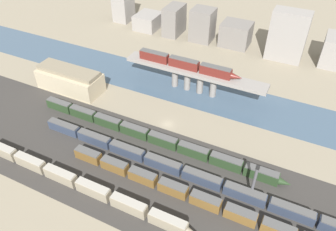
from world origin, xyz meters
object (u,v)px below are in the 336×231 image
Objects in this scene: train_yard_far at (186,172)px; warehouse_building at (70,79)px; train_yard_near at (48,170)px; train_yard_outer at (152,137)px; train_yard_mid at (193,196)px; train_on_bridge at (187,64)px; signal_tower at (254,182)px.

warehouse_building is at bearing 160.03° from train_yard_far.
train_yard_near is 35.27m from train_yard_outer.
train_yard_far is at bearing 25.05° from train_yard_near.
train_yard_far is 67.64m from warehouse_building.
train_yard_far is (39.04, 18.24, -0.18)m from train_yard_near.
train_yard_mid is 75.26m from warehouse_building.
train_on_bridge is 49.51m from warehouse_building.
train_on_bridge is 36.48m from train_yard_outer.
train_on_bridge is 66.55m from train_yard_near.
warehouse_building is (-43.98, -21.51, -7.35)m from train_on_bridge.
train_on_bridge reaches higher than train_yard_mid.
train_yard_outer reaches higher than train_yard_mid.
train_yard_mid is (24.80, -51.94, -10.12)m from train_on_bridge.
warehouse_building is (-68.78, 30.43, 2.77)m from train_yard_mid.
train_on_bridge is 0.48× the size of train_yard_outer.
train_yard_far is 3.96× the size of warehouse_building.
train_yard_near is 62.57m from signal_tower.
train_yard_near is (-19.50, -62.84, -9.96)m from train_on_bridge.
train_yard_far is at bearing -176.10° from signal_tower.
train_yard_far is 1.17× the size of train_yard_outer.
train_on_bridge is 58.96m from signal_tower.
train_on_bridge is 0.40× the size of train_yard_far.
train_yard_near is 0.91× the size of train_yard_far.
train_yard_near is 7.57× the size of signal_tower.
train_on_bridge reaches higher than train_yard_near.
train_yard_far is at bearing -28.89° from train_yard_outer.
train_yard_mid is 9.04m from train_yard_far.
warehouse_building is at bearing 165.46° from signal_tower.
warehouse_building is 86.51m from signal_tower.
train_yard_outer is 38.76m from signal_tower.
train_yard_outer is (-22.65, 16.94, 0.07)m from train_yard_mid.
signal_tower is (59.23, 19.62, 4.59)m from train_yard_near.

